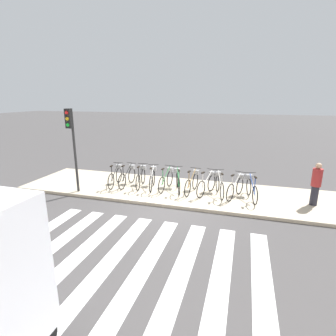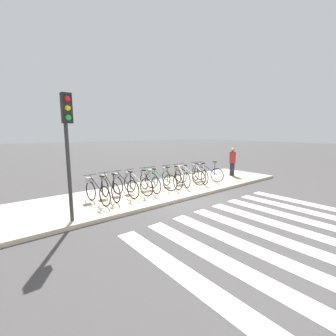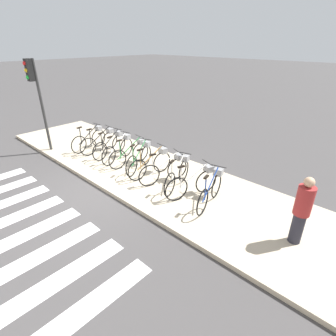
{
  "view_description": "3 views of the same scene",
  "coord_description": "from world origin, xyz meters",
  "px_view_note": "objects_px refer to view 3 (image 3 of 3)",
  "views": [
    {
      "loc": [
        2.55,
        -8.58,
        3.93
      ],
      "look_at": [
        -0.32,
        1.14,
        1.21
      ],
      "focal_mm": 28.0,
      "sensor_mm": 36.0,
      "label": 1
    },
    {
      "loc": [
        -5.73,
        -5.96,
        2.55
      ],
      "look_at": [
        0.18,
        1.28,
        1.08
      ],
      "focal_mm": 24.0,
      "sensor_mm": 36.0,
      "label": 2
    },
    {
      "loc": [
        6.17,
        -3.62,
        4.1
      ],
      "look_at": [
        1.33,
        1.55,
        0.63
      ],
      "focal_mm": 28.0,
      "sensor_mm": 36.0,
      "label": 3
    }
  ],
  "objects_px": {
    "parked_bicycle_5": "(140,157)",
    "parked_bicycle_4": "(131,153)",
    "parked_bicycle_2": "(111,144)",
    "parked_bicycle_3": "(119,148)",
    "parked_bicycle_1": "(101,141)",
    "traffic_light": "(35,87)",
    "parked_bicycle_10": "(211,189)",
    "pedestrian": "(302,210)",
    "parked_bicycle_8": "(178,173)",
    "parked_bicycle_0": "(91,138)",
    "parked_bicycle_7": "(166,169)",
    "parked_bicycle_9": "(195,182)",
    "parked_bicycle_6": "(152,163)"
  },
  "relations": [
    {
      "from": "parked_bicycle_10",
      "to": "parked_bicycle_3",
      "type": "bearing_deg",
      "value": 178.39
    },
    {
      "from": "parked_bicycle_1",
      "to": "parked_bicycle_2",
      "type": "relative_size",
      "value": 1.01
    },
    {
      "from": "parked_bicycle_2",
      "to": "traffic_light",
      "type": "distance_m",
      "value": 3.39
    },
    {
      "from": "parked_bicycle_7",
      "to": "traffic_light",
      "type": "relative_size",
      "value": 0.47
    },
    {
      "from": "parked_bicycle_8",
      "to": "traffic_light",
      "type": "relative_size",
      "value": 0.47
    },
    {
      "from": "parked_bicycle_6",
      "to": "traffic_light",
      "type": "xyz_separation_m",
      "value": [
        -4.63,
        -1.36,
        2.01
      ]
    },
    {
      "from": "parked_bicycle_1",
      "to": "parked_bicycle_6",
      "type": "height_order",
      "value": "same"
    },
    {
      "from": "parked_bicycle_3",
      "to": "parked_bicycle_10",
      "type": "distance_m",
      "value": 4.1
    },
    {
      "from": "parked_bicycle_4",
      "to": "traffic_light",
      "type": "xyz_separation_m",
      "value": [
        -3.49,
        -1.44,
        2.01
      ]
    },
    {
      "from": "parked_bicycle_8",
      "to": "parked_bicycle_10",
      "type": "height_order",
      "value": "same"
    },
    {
      "from": "parked_bicycle_10",
      "to": "parked_bicycle_7",
      "type": "bearing_deg",
      "value": 177.99
    },
    {
      "from": "parked_bicycle_1",
      "to": "parked_bicycle_10",
      "type": "height_order",
      "value": "same"
    },
    {
      "from": "parked_bicycle_5",
      "to": "parked_bicycle_6",
      "type": "height_order",
      "value": "same"
    },
    {
      "from": "parked_bicycle_3",
      "to": "parked_bicycle_4",
      "type": "distance_m",
      "value": 0.63
    },
    {
      "from": "parked_bicycle_5",
      "to": "parked_bicycle_6",
      "type": "distance_m",
      "value": 0.63
    },
    {
      "from": "parked_bicycle_9",
      "to": "parked_bicycle_0",
      "type": "bearing_deg",
      "value": -179.75
    },
    {
      "from": "parked_bicycle_1",
      "to": "pedestrian",
      "type": "bearing_deg",
      "value": -0.78
    },
    {
      "from": "parked_bicycle_1",
      "to": "parked_bicycle_9",
      "type": "xyz_separation_m",
      "value": [
        4.7,
        -0.11,
        0.0
      ]
    },
    {
      "from": "parked_bicycle_2",
      "to": "parked_bicycle_8",
      "type": "xyz_separation_m",
      "value": [
        3.41,
        -0.06,
        0.0
      ]
    },
    {
      "from": "pedestrian",
      "to": "parked_bicycle_6",
      "type": "bearing_deg",
      "value": 179.23
    },
    {
      "from": "parked_bicycle_5",
      "to": "parked_bicycle_6",
      "type": "xyz_separation_m",
      "value": [
        0.63,
        -0.05,
        0.0
      ]
    },
    {
      "from": "parked_bicycle_10",
      "to": "pedestrian",
      "type": "distance_m",
      "value": 2.24
    },
    {
      "from": "traffic_light",
      "to": "parked_bicycle_9",
      "type": "bearing_deg",
      "value": 11.45
    },
    {
      "from": "parked_bicycle_3",
      "to": "parked_bicycle_9",
      "type": "relative_size",
      "value": 1.04
    },
    {
      "from": "parked_bicycle_5",
      "to": "pedestrian",
      "type": "distance_m",
      "value": 5.18
    },
    {
      "from": "parked_bicycle_1",
      "to": "parked_bicycle_4",
      "type": "xyz_separation_m",
      "value": [
        1.79,
        0.03,
        0.0
      ]
    },
    {
      "from": "parked_bicycle_5",
      "to": "parked_bicycle_9",
      "type": "bearing_deg",
      "value": -2.73
    },
    {
      "from": "parked_bicycle_1",
      "to": "pedestrian",
      "type": "height_order",
      "value": "pedestrian"
    },
    {
      "from": "pedestrian",
      "to": "parked_bicycle_3",
      "type": "bearing_deg",
      "value": 179.09
    },
    {
      "from": "traffic_light",
      "to": "parked_bicycle_7",
      "type": "bearing_deg",
      "value": 14.37
    },
    {
      "from": "parked_bicycle_2",
      "to": "parked_bicycle_6",
      "type": "height_order",
      "value": "same"
    },
    {
      "from": "parked_bicycle_7",
      "to": "parked_bicycle_0",
      "type": "bearing_deg",
      "value": -178.96
    },
    {
      "from": "parked_bicycle_3",
      "to": "parked_bicycle_9",
      "type": "xyz_separation_m",
      "value": [
        3.53,
        -0.11,
        0.0
      ]
    },
    {
      "from": "parked_bicycle_5",
      "to": "parked_bicycle_4",
      "type": "bearing_deg",
      "value": 176.73
    },
    {
      "from": "parked_bicycle_3",
      "to": "parked_bicycle_8",
      "type": "height_order",
      "value": "same"
    },
    {
      "from": "parked_bicycle_2",
      "to": "parked_bicycle_3",
      "type": "bearing_deg",
      "value": -3.84
    },
    {
      "from": "parked_bicycle_8",
      "to": "parked_bicycle_10",
      "type": "distance_m",
      "value": 1.24
    },
    {
      "from": "parked_bicycle_0",
      "to": "parked_bicycle_7",
      "type": "distance_m",
      "value": 4.1
    },
    {
      "from": "parked_bicycle_7",
      "to": "parked_bicycle_10",
      "type": "relative_size",
      "value": 0.98
    },
    {
      "from": "parked_bicycle_4",
      "to": "parked_bicycle_7",
      "type": "height_order",
      "value": "same"
    },
    {
      "from": "parked_bicycle_0",
      "to": "parked_bicycle_7",
      "type": "bearing_deg",
      "value": 1.04
    },
    {
      "from": "parked_bicycle_8",
      "to": "traffic_light",
      "type": "distance_m",
      "value": 6.23
    },
    {
      "from": "parked_bicycle_5",
      "to": "parked_bicycle_7",
      "type": "height_order",
      "value": "same"
    },
    {
      "from": "pedestrian",
      "to": "traffic_light",
      "type": "bearing_deg",
      "value": -171.92
    },
    {
      "from": "parked_bicycle_0",
      "to": "parked_bicycle_9",
      "type": "bearing_deg",
      "value": 0.25
    },
    {
      "from": "parked_bicycle_1",
      "to": "parked_bicycle_2",
      "type": "distance_m",
      "value": 0.62
    },
    {
      "from": "parked_bicycle_3",
      "to": "traffic_light",
      "type": "relative_size",
      "value": 0.48
    },
    {
      "from": "parked_bicycle_4",
      "to": "parked_bicycle_6",
      "type": "height_order",
      "value": "same"
    },
    {
      "from": "parked_bicycle_1",
      "to": "parked_bicycle_10",
      "type": "bearing_deg",
      "value": -1.27
    },
    {
      "from": "parked_bicycle_0",
      "to": "parked_bicycle_5",
      "type": "xyz_separation_m",
      "value": [
        2.84,
        0.14,
        0.0
      ]
    }
  ]
}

